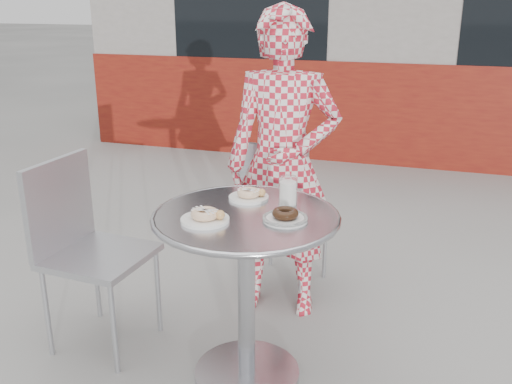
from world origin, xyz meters
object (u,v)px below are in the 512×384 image
(bistro_table, at_px, (246,257))
(plate_near, at_px, (206,216))
(chair_far, at_px, (284,242))
(seated_person, at_px, (283,166))
(plate_far, at_px, (249,195))
(milk_cup, at_px, (288,192))
(chair_left, at_px, (101,291))
(plate_checker, at_px, (285,217))

(bistro_table, bearing_deg, plate_near, -135.87)
(chair_far, height_order, plate_near, chair_far)
(seated_person, height_order, plate_far, seated_person)
(chair_far, bearing_deg, milk_cup, 115.64)
(chair_left, distance_m, plate_checker, 1.04)
(seated_person, bearing_deg, plate_near, -103.01)
(plate_checker, bearing_deg, bistro_table, 174.09)
(plate_near, bearing_deg, plate_checker, 19.45)
(plate_near, distance_m, milk_cup, 0.38)
(chair_left, bearing_deg, bistro_table, -89.29)
(bistro_table, relative_size, seated_person, 0.49)
(plate_far, xyz_separation_m, milk_cup, (0.18, -0.02, 0.04))
(milk_cup, bearing_deg, plate_checker, -78.64)
(chair_left, distance_m, milk_cup, 1.03)
(plate_near, height_order, milk_cup, milk_cup)
(chair_left, height_order, plate_checker, chair_left)
(seated_person, xyz_separation_m, plate_checker, (0.19, -0.67, -0.00))
(chair_far, bearing_deg, plate_far, 102.12)
(chair_left, relative_size, plate_far, 5.23)
(plate_near, distance_m, plate_checker, 0.31)
(seated_person, height_order, plate_checker, seated_person)
(chair_left, distance_m, plate_near, 0.82)
(plate_far, bearing_deg, plate_checker, -42.82)
(seated_person, bearing_deg, bistro_table, -93.56)
(chair_left, relative_size, plate_checker, 5.03)
(plate_near, xyz_separation_m, milk_cup, (0.25, 0.27, 0.04))
(bistro_table, xyz_separation_m, plate_near, (-0.12, -0.12, 0.21))
(chair_far, relative_size, milk_cup, 7.19)
(chair_left, xyz_separation_m, plate_checker, (0.91, -0.06, 0.50))
(chair_left, relative_size, plate_near, 4.76)
(seated_person, relative_size, plate_far, 9.12)
(plate_near, bearing_deg, chair_left, 164.94)
(plate_checker, bearing_deg, chair_left, 175.97)
(bistro_table, xyz_separation_m, milk_cup, (0.13, 0.15, 0.24))
(seated_person, bearing_deg, plate_checker, -79.75)
(plate_far, distance_m, milk_cup, 0.18)
(chair_far, bearing_deg, chair_left, 61.04)
(bistro_table, relative_size, milk_cup, 6.33)
(bistro_table, distance_m, plate_far, 0.27)
(chair_left, height_order, seated_person, seated_person)
(chair_left, distance_m, plate_far, 0.87)
(chair_far, relative_size, plate_far, 5.08)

